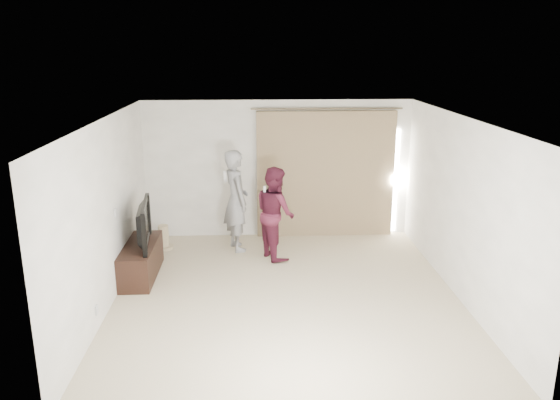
% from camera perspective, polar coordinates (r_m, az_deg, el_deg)
% --- Properties ---
extents(floor, '(5.50, 5.50, 0.00)m').
position_cam_1_polar(floor, '(8.14, 0.68, -10.00)').
color(floor, beige).
rests_on(floor, ground).
extents(wall_back, '(5.00, 0.04, 2.60)m').
position_cam_1_polar(wall_back, '(10.33, -0.22, 3.23)').
color(wall_back, white).
rests_on(wall_back, ground).
extents(wall_left, '(0.04, 5.50, 2.60)m').
position_cam_1_polar(wall_left, '(7.92, -17.65, -1.43)').
color(wall_left, white).
rests_on(wall_left, ground).
extents(ceiling, '(5.00, 5.50, 0.01)m').
position_cam_1_polar(ceiling, '(7.39, 0.75, 8.46)').
color(ceiling, white).
rests_on(ceiling, wall_back).
extents(curtain, '(2.80, 0.11, 2.46)m').
position_cam_1_polar(curtain, '(10.36, 4.86, 2.67)').
color(curtain, '#97815C').
rests_on(curtain, ground).
extents(tv_console, '(0.48, 1.39, 0.53)m').
position_cam_1_polar(tv_console, '(8.98, -14.32, -6.13)').
color(tv_console, black).
rests_on(tv_console, ground).
extents(tv, '(0.30, 1.19, 0.68)m').
position_cam_1_polar(tv, '(8.77, -14.59, -2.45)').
color(tv, black).
rests_on(tv, tv_console).
extents(scratching_post, '(0.33, 0.33, 0.44)m').
position_cam_1_polar(scratching_post, '(10.10, -12.05, -4.03)').
color(scratching_post, tan).
rests_on(scratching_post, ground).
extents(person_man, '(0.63, 0.77, 1.82)m').
position_cam_1_polar(person_man, '(9.69, -4.61, -0.05)').
color(person_man, gray).
rests_on(person_man, ground).
extents(person_woman, '(0.86, 0.95, 1.60)m').
position_cam_1_polar(person_woman, '(9.32, -0.51, -1.32)').
color(person_woman, '#4F182A').
rests_on(person_woman, ground).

